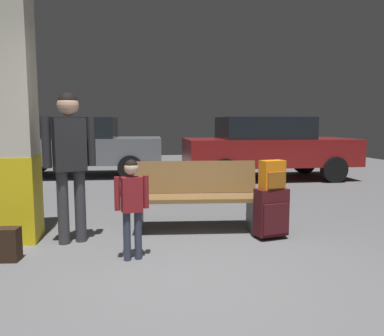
{
  "coord_description": "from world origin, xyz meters",
  "views": [
    {
      "loc": [
        -0.68,
        -3.16,
        1.39
      ],
      "look_at": [
        0.18,
        1.3,
        0.85
      ],
      "focal_mm": 36.08,
      "sensor_mm": 36.0,
      "label": 1
    }
  ],
  "objects_px": {
    "bench": "(196,197)",
    "backpack_dark_floor": "(6,245)",
    "backpack_bright": "(272,175)",
    "parked_car_far": "(79,145)",
    "child": "(132,199)",
    "adult": "(70,151)",
    "structural_pillar": "(9,120)",
    "suitcase": "(271,212)",
    "parked_car_near": "(267,146)"
  },
  "relations": [
    {
      "from": "bench",
      "to": "backpack_dark_floor",
      "type": "distance_m",
      "value": 2.23
    },
    {
      "from": "backpack_bright",
      "to": "parked_car_far",
      "type": "height_order",
      "value": "parked_car_far"
    },
    {
      "from": "backpack_bright",
      "to": "parked_car_far",
      "type": "bearing_deg",
      "value": 114.81
    },
    {
      "from": "backpack_bright",
      "to": "child",
      "type": "height_order",
      "value": "child"
    },
    {
      "from": "adult",
      "to": "backpack_dark_floor",
      "type": "distance_m",
      "value": 1.18
    },
    {
      "from": "structural_pillar",
      "to": "parked_car_far",
      "type": "xyz_separation_m",
      "value": [
        0.25,
        5.45,
        -0.61
      ]
    },
    {
      "from": "bench",
      "to": "backpack_dark_floor",
      "type": "xyz_separation_m",
      "value": [
        -2.1,
        -0.71,
        -0.28
      ]
    },
    {
      "from": "structural_pillar",
      "to": "backpack_bright",
      "type": "bearing_deg",
      "value": -10.07
    },
    {
      "from": "bench",
      "to": "suitcase",
      "type": "height_order",
      "value": "bench"
    },
    {
      "from": "adult",
      "to": "parked_car_near",
      "type": "height_order",
      "value": "adult"
    },
    {
      "from": "child",
      "to": "bench",
      "type": "bearing_deg",
      "value": 47.5
    },
    {
      "from": "suitcase",
      "to": "adult",
      "type": "distance_m",
      "value": 2.46
    },
    {
      "from": "backpack_dark_floor",
      "to": "parked_car_far",
      "type": "xyz_separation_m",
      "value": [
        0.15,
        6.18,
        0.64
      ]
    },
    {
      "from": "suitcase",
      "to": "backpack_dark_floor",
      "type": "relative_size",
      "value": 1.78
    },
    {
      "from": "structural_pillar",
      "to": "suitcase",
      "type": "height_order",
      "value": "structural_pillar"
    },
    {
      "from": "child",
      "to": "suitcase",
      "type": "bearing_deg",
      "value": 13.81
    },
    {
      "from": "backpack_bright",
      "to": "suitcase",
      "type": "bearing_deg",
      "value": 129.91
    },
    {
      "from": "backpack_bright",
      "to": "adult",
      "type": "bearing_deg",
      "value": 172.83
    },
    {
      "from": "structural_pillar",
      "to": "backpack_dark_floor",
      "type": "distance_m",
      "value": 1.45
    },
    {
      "from": "parked_car_far",
      "to": "adult",
      "type": "bearing_deg",
      "value": -85.56
    },
    {
      "from": "backpack_dark_floor",
      "to": "bench",
      "type": "bearing_deg",
      "value": 18.63
    },
    {
      "from": "backpack_bright",
      "to": "child",
      "type": "bearing_deg",
      "value": -166.21
    },
    {
      "from": "bench",
      "to": "adult",
      "type": "bearing_deg",
      "value": -171.68
    },
    {
      "from": "child",
      "to": "backpack_dark_floor",
      "type": "xyz_separation_m",
      "value": [
        -1.26,
        0.21,
        -0.46
      ]
    },
    {
      "from": "suitcase",
      "to": "child",
      "type": "height_order",
      "value": "child"
    },
    {
      "from": "child",
      "to": "parked_car_near",
      "type": "height_order",
      "value": "parked_car_near"
    },
    {
      "from": "suitcase",
      "to": "backpack_dark_floor",
      "type": "height_order",
      "value": "suitcase"
    },
    {
      "from": "child",
      "to": "adult",
      "type": "distance_m",
      "value": 1.06
    },
    {
      "from": "suitcase",
      "to": "adult",
      "type": "bearing_deg",
      "value": 172.84
    },
    {
      "from": "structural_pillar",
      "to": "backpack_bright",
      "type": "relative_size",
      "value": 8.37
    },
    {
      "from": "adult",
      "to": "backpack_bright",
      "type": "bearing_deg",
      "value": -7.17
    },
    {
      "from": "suitcase",
      "to": "parked_car_near",
      "type": "relative_size",
      "value": 0.14
    },
    {
      "from": "child",
      "to": "parked_car_far",
      "type": "relative_size",
      "value": 0.24
    },
    {
      "from": "backpack_bright",
      "to": "bench",
      "type": "bearing_deg",
      "value": 147.97
    },
    {
      "from": "backpack_dark_floor",
      "to": "backpack_bright",
      "type": "bearing_deg",
      "value": 3.83
    },
    {
      "from": "bench",
      "to": "parked_car_far",
      "type": "bearing_deg",
      "value": 109.59
    },
    {
      "from": "bench",
      "to": "suitcase",
      "type": "xyz_separation_m",
      "value": [
        0.82,
        -0.51,
        -0.12
      ]
    },
    {
      "from": "adult",
      "to": "structural_pillar",
      "type": "bearing_deg",
      "value": 160.57
    },
    {
      "from": "structural_pillar",
      "to": "parked_car_far",
      "type": "height_order",
      "value": "structural_pillar"
    },
    {
      "from": "parked_car_near",
      "to": "backpack_dark_floor",
      "type": "bearing_deg",
      "value": -134.24
    },
    {
      "from": "bench",
      "to": "backpack_bright",
      "type": "xyz_separation_m",
      "value": [
        0.82,
        -0.51,
        0.33
      ]
    },
    {
      "from": "structural_pillar",
      "to": "adult",
      "type": "relative_size",
      "value": 1.65
    },
    {
      "from": "structural_pillar",
      "to": "child",
      "type": "bearing_deg",
      "value": -34.95
    },
    {
      "from": "child",
      "to": "backpack_dark_floor",
      "type": "distance_m",
      "value": 1.36
    },
    {
      "from": "backpack_dark_floor",
      "to": "child",
      "type": "bearing_deg",
      "value": -9.6
    },
    {
      "from": "backpack_bright",
      "to": "parked_car_far",
      "type": "relative_size",
      "value": 0.08
    },
    {
      "from": "backpack_dark_floor",
      "to": "parked_car_near",
      "type": "bearing_deg",
      "value": 45.76
    },
    {
      "from": "bench",
      "to": "parked_car_near",
      "type": "height_order",
      "value": "parked_car_near"
    },
    {
      "from": "child",
      "to": "parked_car_far",
      "type": "xyz_separation_m",
      "value": [
        -1.1,
        6.39,
        0.17
      ]
    },
    {
      "from": "adult",
      "to": "parked_car_far",
      "type": "height_order",
      "value": "adult"
    }
  ]
}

